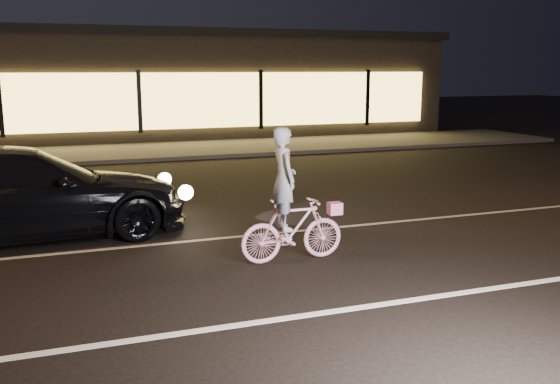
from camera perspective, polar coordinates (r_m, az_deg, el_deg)
name	(u,v)px	position (r m, az deg, el deg)	size (l,w,h in m)	color
ground	(289,272)	(8.63, 0.85, -7.34)	(90.00, 90.00, 0.00)	black
lane_stripe_near	(336,311)	(7.34, 5.10, -10.79)	(60.00, 0.12, 0.01)	silver
lane_stripe_far	(247,236)	(10.45, -3.07, -4.02)	(60.00, 0.10, 0.01)	gray
sidewalk	(149,151)	(21.02, -11.90, 3.65)	(30.00, 4.00, 0.12)	#383533
storefront	(125,83)	(26.78, -13.97, 9.63)	(25.40, 8.42, 4.20)	black
cyclist	(290,214)	(8.93, 0.93, -2.06)	(1.55, 0.53, 1.96)	#EA4180
sedan	(23,194)	(10.89, -22.48, -0.15)	(5.40, 2.56, 1.52)	black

